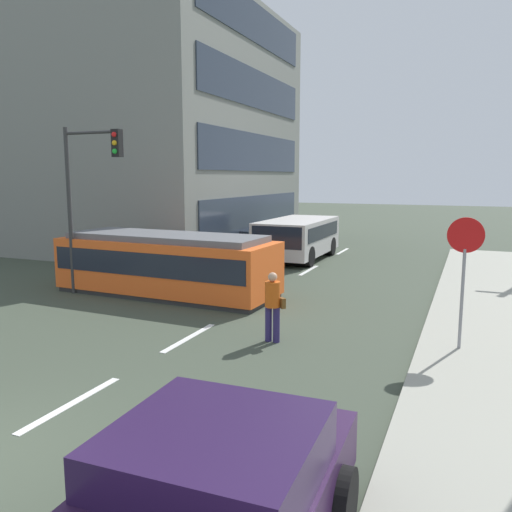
{
  "coord_description": "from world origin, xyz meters",
  "views": [
    {
      "loc": [
        6.18,
        -4.51,
        3.87
      ],
      "look_at": [
        0.66,
        8.61,
        1.68
      ],
      "focal_mm": 36.25,
      "sensor_mm": 36.0,
      "label": 1
    }
  ],
  "objects_px": {
    "streetcar_tram": "(167,263)",
    "stop_sign": "(465,256)",
    "parked_sedan_far": "(243,239)",
    "parked_sedan_mid": "(183,256)",
    "traffic_light_mast": "(88,181)",
    "city_bus": "(298,237)",
    "parked_sedan_furthest": "(278,228)",
    "pedestrian_crossing": "(273,303)"
  },
  "relations": [
    {
      "from": "streetcar_tram",
      "to": "traffic_light_mast",
      "type": "bearing_deg",
      "value": -152.71
    },
    {
      "from": "parked_sedan_mid",
      "to": "parked_sedan_far",
      "type": "distance_m",
      "value": 6.15
    },
    {
      "from": "streetcar_tram",
      "to": "parked_sedan_furthest",
      "type": "bearing_deg",
      "value": 97.64
    },
    {
      "from": "parked_sedan_mid",
      "to": "parked_sedan_far",
      "type": "relative_size",
      "value": 0.99
    },
    {
      "from": "parked_sedan_furthest",
      "to": "stop_sign",
      "type": "height_order",
      "value": "stop_sign"
    },
    {
      "from": "city_bus",
      "to": "parked_sedan_mid",
      "type": "distance_m",
      "value": 5.83
    },
    {
      "from": "parked_sedan_furthest",
      "to": "traffic_light_mast",
      "type": "distance_m",
      "value": 18.06
    },
    {
      "from": "streetcar_tram",
      "to": "traffic_light_mast",
      "type": "distance_m",
      "value": 3.62
    },
    {
      "from": "city_bus",
      "to": "parked_sedan_mid",
      "type": "height_order",
      "value": "city_bus"
    },
    {
      "from": "parked_sedan_mid",
      "to": "stop_sign",
      "type": "height_order",
      "value": "stop_sign"
    },
    {
      "from": "streetcar_tram",
      "to": "pedestrian_crossing",
      "type": "xyz_separation_m",
      "value": [
        5.05,
        -3.34,
        -0.1
      ]
    },
    {
      "from": "pedestrian_crossing",
      "to": "parked_sedan_mid",
      "type": "bearing_deg",
      "value": 132.87
    },
    {
      "from": "pedestrian_crossing",
      "to": "stop_sign",
      "type": "xyz_separation_m",
      "value": [
        4.09,
        0.78,
        1.25
      ]
    },
    {
      "from": "streetcar_tram",
      "to": "pedestrian_crossing",
      "type": "distance_m",
      "value": 6.05
    },
    {
      "from": "streetcar_tram",
      "to": "stop_sign",
      "type": "xyz_separation_m",
      "value": [
        9.14,
        -2.56,
        1.15
      ]
    },
    {
      "from": "parked_sedan_mid",
      "to": "traffic_light_mast",
      "type": "height_order",
      "value": "traffic_light_mast"
    },
    {
      "from": "city_bus",
      "to": "pedestrian_crossing",
      "type": "height_order",
      "value": "city_bus"
    },
    {
      "from": "streetcar_tram",
      "to": "parked_sedan_far",
      "type": "bearing_deg",
      "value": 99.92
    },
    {
      "from": "parked_sedan_furthest",
      "to": "stop_sign",
      "type": "bearing_deg",
      "value": -59.4
    },
    {
      "from": "stop_sign",
      "to": "traffic_light_mast",
      "type": "xyz_separation_m",
      "value": [
        -11.29,
        1.45,
        1.55
      ]
    },
    {
      "from": "streetcar_tram",
      "to": "stop_sign",
      "type": "bearing_deg",
      "value": -15.64
    },
    {
      "from": "parked_sedan_mid",
      "to": "streetcar_tram",
      "type": "bearing_deg",
      "value": -66.36
    },
    {
      "from": "stop_sign",
      "to": "traffic_light_mast",
      "type": "relative_size",
      "value": 0.53
    },
    {
      "from": "streetcar_tram",
      "to": "parked_sedan_mid",
      "type": "relative_size",
      "value": 1.67
    },
    {
      "from": "parked_sedan_furthest",
      "to": "stop_sign",
      "type": "distance_m",
      "value": 22.4
    },
    {
      "from": "parked_sedan_far",
      "to": "stop_sign",
      "type": "bearing_deg",
      "value": -49.28
    },
    {
      "from": "parked_sedan_far",
      "to": "parked_sedan_mid",
      "type": "bearing_deg",
      "value": -89.67
    },
    {
      "from": "pedestrian_crossing",
      "to": "parked_sedan_far",
      "type": "distance_m",
      "value": 15.08
    },
    {
      "from": "stop_sign",
      "to": "parked_sedan_far",
      "type": "bearing_deg",
      "value": 130.72
    },
    {
      "from": "parked_sedan_furthest",
      "to": "traffic_light_mast",
      "type": "height_order",
      "value": "traffic_light_mast"
    },
    {
      "from": "traffic_light_mast",
      "to": "stop_sign",
      "type": "bearing_deg",
      "value": -7.31
    },
    {
      "from": "traffic_light_mast",
      "to": "parked_sedan_far",
      "type": "bearing_deg",
      "value": 88.04
    },
    {
      "from": "streetcar_tram",
      "to": "city_bus",
      "type": "height_order",
      "value": "streetcar_tram"
    },
    {
      "from": "streetcar_tram",
      "to": "parked_sedan_far",
      "type": "xyz_separation_m",
      "value": [
        -1.77,
        10.11,
        -0.42
      ]
    },
    {
      "from": "parked_sedan_far",
      "to": "stop_sign",
      "type": "relative_size",
      "value": 1.57
    },
    {
      "from": "parked_sedan_mid",
      "to": "stop_sign",
      "type": "bearing_deg",
      "value": -30.95
    },
    {
      "from": "city_bus",
      "to": "parked_sedan_far",
      "type": "height_order",
      "value": "city_bus"
    },
    {
      "from": "streetcar_tram",
      "to": "stop_sign",
      "type": "relative_size",
      "value": 2.6
    },
    {
      "from": "parked_sedan_far",
      "to": "traffic_light_mast",
      "type": "distance_m",
      "value": 11.65
    },
    {
      "from": "city_bus",
      "to": "streetcar_tram",
      "type": "bearing_deg",
      "value": -101.12
    },
    {
      "from": "city_bus",
      "to": "pedestrian_crossing",
      "type": "distance_m",
      "value": 12.45
    },
    {
      "from": "parked_sedan_furthest",
      "to": "streetcar_tram",
      "type": "bearing_deg",
      "value": -82.36
    }
  ]
}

